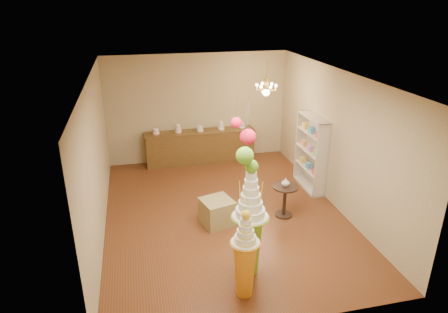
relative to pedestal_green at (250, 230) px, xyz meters
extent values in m
plane|color=#5B2F18|center=(0.02, 2.00, -0.82)|extent=(6.50, 6.50, 0.00)
plane|color=white|center=(0.02, 2.00, 2.18)|extent=(6.50, 6.50, 0.00)
cube|color=tan|center=(0.02, 5.25, 0.68)|extent=(5.00, 0.04, 3.00)
cube|color=tan|center=(0.02, -1.25, 0.68)|extent=(5.00, 0.04, 3.00)
cube|color=tan|center=(-2.48, 2.00, 0.68)|extent=(0.04, 6.50, 3.00)
cube|color=tan|center=(2.52, 2.00, 0.68)|extent=(0.04, 6.50, 3.00)
cone|color=#79A825|center=(0.00, 0.00, -0.29)|extent=(0.47, 0.47, 1.07)
cylinder|color=white|center=(0.00, 0.00, 0.26)|extent=(0.63, 0.63, 0.03)
cylinder|color=white|center=(0.00, 0.00, 0.34)|extent=(0.51, 0.51, 0.13)
cylinder|color=white|center=(0.00, 0.00, 0.47)|extent=(0.42, 0.42, 0.13)
cylinder|color=white|center=(0.00, 0.00, 0.60)|extent=(0.35, 0.35, 0.13)
cylinder|color=white|center=(0.00, 0.00, 0.73)|extent=(0.28, 0.28, 0.13)
cylinder|color=white|center=(0.00, 0.00, 0.86)|extent=(0.23, 0.23, 0.13)
cylinder|color=white|center=(0.00, 0.00, 0.99)|extent=(0.19, 0.19, 0.13)
sphere|color=#5FA022|center=(0.00, 0.00, 1.15)|extent=(0.22, 0.22, 0.22)
cone|color=orange|center=(-0.23, -0.52, -0.35)|extent=(0.47, 0.47, 0.95)
cylinder|color=white|center=(-0.23, -0.52, 0.15)|extent=(0.56, 0.56, 0.03)
cylinder|color=white|center=(-0.23, -0.52, 0.21)|extent=(0.42, 0.42, 0.10)
cylinder|color=white|center=(-0.23, -0.52, 0.31)|extent=(0.34, 0.34, 0.10)
cylinder|color=white|center=(-0.23, -0.52, 0.41)|extent=(0.27, 0.27, 0.10)
cylinder|color=white|center=(-0.23, -0.52, 0.51)|extent=(0.22, 0.22, 0.10)
sphere|color=yellow|center=(-0.23, -0.52, 0.62)|extent=(0.14, 0.14, 0.14)
cube|color=#948551|center=(-0.21, 1.63, -0.55)|extent=(0.73, 0.73, 0.54)
cube|color=brown|center=(0.02, 4.97, -0.37)|extent=(3.00, 0.50, 0.90)
cube|color=brown|center=(0.02, 4.97, 0.08)|extent=(3.04, 0.54, 0.03)
cylinder|color=white|center=(-1.18, 4.97, 0.18)|extent=(0.18, 0.18, 0.16)
cylinder|color=white|center=(-0.58, 4.97, 0.22)|extent=(0.18, 0.18, 0.24)
cylinder|color=white|center=(0.02, 4.97, 0.18)|extent=(0.18, 0.18, 0.16)
cylinder|color=white|center=(0.62, 4.97, 0.22)|extent=(0.18, 0.18, 0.24)
cylinder|color=white|center=(1.22, 4.97, 0.18)|extent=(0.18, 0.18, 0.16)
cube|color=beige|center=(2.50, 2.80, 0.08)|extent=(0.04, 1.20, 1.80)
cube|color=beige|center=(2.34, 2.80, -0.32)|extent=(0.30, 1.14, 0.03)
cube|color=beige|center=(2.34, 2.80, 0.13)|extent=(0.30, 1.14, 0.03)
cube|color=beige|center=(2.34, 2.80, 0.58)|extent=(0.30, 1.14, 0.03)
cylinder|color=black|center=(1.26, 1.63, -0.80)|extent=(0.37, 0.37, 0.04)
cylinder|color=black|center=(1.26, 1.63, -0.48)|extent=(0.07, 0.07, 0.69)
cylinder|color=black|center=(1.26, 1.63, -0.13)|extent=(0.55, 0.55, 0.04)
imported|color=beige|center=(1.26, 1.63, -0.02)|extent=(0.23, 0.23, 0.18)
cylinder|color=#3C342B|center=(0.01, 0.28, 1.86)|extent=(0.01, 0.01, 0.65)
sphere|color=red|center=(0.01, 0.28, 1.53)|extent=(0.26, 0.26, 0.26)
cylinder|color=#3C342B|center=(-0.13, -0.06, 1.77)|extent=(0.01, 0.01, 0.82)
sphere|color=#5FA022|center=(-0.13, -0.06, 1.36)|extent=(0.27, 0.27, 0.27)
cylinder|color=#3C342B|center=(-0.16, 0.34, 1.97)|extent=(0.01, 0.01, 0.42)
sphere|color=red|center=(-0.16, 0.34, 1.76)|extent=(0.17, 0.17, 0.17)
cylinder|color=#F0D654|center=(1.43, 3.59, 1.93)|extent=(0.02, 0.02, 0.50)
cylinder|color=#F0D654|center=(1.43, 3.59, 1.63)|extent=(0.10, 0.10, 0.30)
sphere|color=#FFBE8C|center=(1.43, 3.59, 1.43)|extent=(0.18, 0.18, 0.18)
camera|label=1|loc=(-1.67, -5.39, 3.60)|focal=32.00mm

